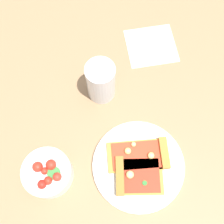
{
  "coord_description": "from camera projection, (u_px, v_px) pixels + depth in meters",
  "views": [
    {
      "loc": [
        -0.14,
        -0.15,
        0.74
      ],
      "look_at": [
        -0.04,
        0.1,
        0.03
      ],
      "focal_mm": 44.91,
      "sensor_mm": 36.0,
      "label": 1
    }
  ],
  "objects": [
    {
      "name": "pizza_slice_near",
      "position": [
        134.0,
        176.0,
        0.7
      ],
      "size": [
        0.14,
        0.13,
        0.03
      ],
      "color": "gold",
      "rests_on": "plate"
    },
    {
      "name": "soda_glass",
      "position": [
        101.0,
        82.0,
        0.75
      ],
      "size": [
        0.08,
        0.08,
        0.13
      ],
      "color": "silver",
      "rests_on": "ground_plane"
    },
    {
      "name": "pizza_slice_far",
      "position": [
        143.0,
        155.0,
        0.72
      ],
      "size": [
        0.17,
        0.12,
        0.02
      ],
      "color": "gold",
      "rests_on": "plate"
    },
    {
      "name": "plate",
      "position": [
        138.0,
        166.0,
        0.73
      ],
      "size": [
        0.24,
        0.24,
        0.01
      ],
      "primitive_type": "cylinder",
      "color": "silver",
      "rests_on": "ground_plane"
    },
    {
      "name": "paper_napkin",
      "position": [
        151.0,
        46.0,
        0.86
      ],
      "size": [
        0.17,
        0.16,
        0.0
      ],
      "primitive_type": "cube",
      "rotation": [
        0.0,
        0.0,
        -0.19
      ],
      "color": "silver",
      "rests_on": "ground_plane"
    },
    {
      "name": "salad_bowl",
      "position": [
        48.0,
        173.0,
        0.69
      ],
      "size": [
        0.12,
        0.12,
        0.08
      ],
      "color": "white",
      "rests_on": "ground_plane"
    },
    {
      "name": "ground_plane",
      "position": [
        141.0,
        144.0,
        0.75
      ],
      "size": [
        2.4,
        2.4,
        0.0
      ],
      "primitive_type": "plane",
      "color": "#93704C",
      "rests_on": "ground"
    }
  ]
}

